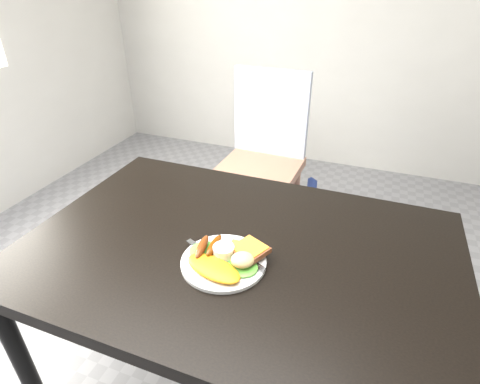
{
  "coord_description": "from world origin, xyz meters",
  "views": [
    {
      "loc": [
        0.3,
        -0.77,
        1.41
      ],
      "look_at": [
        -0.01,
        0.03,
        0.9
      ],
      "focal_mm": 28.0,
      "sensor_mm": 36.0,
      "label": 1
    }
  ],
  "objects_px": {
    "dining_chair": "(259,170)",
    "person": "(328,162)",
    "dining_table": "(239,251)",
    "plate": "(224,262)"
  },
  "relations": [
    {
      "from": "plate",
      "to": "person",
      "type": "bearing_deg",
      "value": 80.08
    },
    {
      "from": "dining_table",
      "to": "plate",
      "type": "height_order",
      "value": "plate"
    },
    {
      "from": "dining_table",
      "to": "person",
      "type": "distance_m",
      "value": 0.75
    },
    {
      "from": "dining_table",
      "to": "dining_chair",
      "type": "distance_m",
      "value": 1.1
    },
    {
      "from": "person",
      "to": "dining_table",
      "type": "bearing_deg",
      "value": 54.88
    },
    {
      "from": "dining_chair",
      "to": "plate",
      "type": "bearing_deg",
      "value": -74.39
    },
    {
      "from": "dining_table",
      "to": "plate",
      "type": "distance_m",
      "value": 0.09
    },
    {
      "from": "dining_chair",
      "to": "person",
      "type": "bearing_deg",
      "value": -32.92
    },
    {
      "from": "dining_table",
      "to": "person",
      "type": "xyz_separation_m",
      "value": [
        0.13,
        0.74,
        -0.03
      ]
    },
    {
      "from": "dining_chair",
      "to": "person",
      "type": "relative_size",
      "value": 0.31
    }
  ]
}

